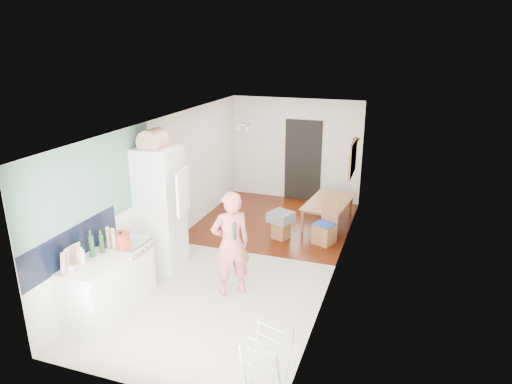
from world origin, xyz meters
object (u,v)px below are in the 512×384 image
Objects in this scene: dining_table at (329,215)px; dining_chair at (325,223)px; stool at (281,230)px; drying_rack at (267,365)px; person at (231,235)px.

dining_table is 1.48× the size of dining_chair.
stool is (-0.78, -1.06, -0.04)m from dining_table.
drying_rack is at bearing -171.23° from dining_table.
person reaches higher than stool.
drying_rack is at bearing -76.21° from stool.
dining_chair reaches higher than drying_rack.
dining_chair reaches higher than dining_table.
dining_table is at bearing 116.98° from dining_chair.
dining_table is (0.95, 3.29, -0.77)m from person.
person is at bearing 170.00° from dining_table.
stool is 4.28m from drying_rack.
drying_rack reaches higher than stool.
dining_table is 1.31m from stool.
dining_table is 5.22m from drying_rack.
person reaches higher than dining_table.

